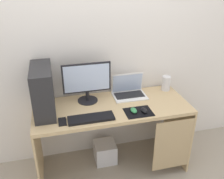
# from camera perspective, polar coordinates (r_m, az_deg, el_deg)

# --- Properties ---
(ground_plane) EXTENTS (8.00, 8.00, 0.00)m
(ground_plane) POSITION_cam_1_polar(r_m,az_deg,el_deg) (2.92, 0.00, -16.90)
(ground_plane) COLOR #9E9384
(wall_back) EXTENTS (4.00, 0.05, 2.60)m
(wall_back) POSITION_cam_1_polar(r_m,az_deg,el_deg) (2.57, -1.90, 10.52)
(wall_back) COLOR silver
(wall_back) RESTS_ON ground_plane
(desk) EXTENTS (1.54, 0.62, 0.77)m
(desk) POSITION_cam_1_polar(r_m,az_deg,el_deg) (2.54, 0.50, -6.79)
(desk) COLOR tan
(desk) RESTS_ON ground_plane
(pc_tower) EXTENTS (0.19, 0.48, 0.45)m
(pc_tower) POSITION_cam_1_polar(r_m,az_deg,el_deg) (2.35, -15.65, -0.20)
(pc_tower) COLOR #232326
(pc_tower) RESTS_ON desk
(monitor) EXTENTS (0.48, 0.20, 0.41)m
(monitor) POSITION_cam_1_polar(r_m,az_deg,el_deg) (2.46, -5.82, 1.76)
(monitor) COLOR black
(monitor) RESTS_ON desk
(laptop) EXTENTS (0.35, 0.23, 0.23)m
(laptop) POSITION_cam_1_polar(r_m,az_deg,el_deg) (2.64, 3.92, -0.42)
(laptop) COLOR white
(laptop) RESTS_ON desk
(speaker) EXTENTS (0.09, 0.09, 0.16)m
(speaker) POSITION_cam_1_polar(r_m,az_deg,el_deg) (2.81, 12.38, 1.42)
(speaker) COLOR silver
(speaker) RESTS_ON desk
(keyboard) EXTENTS (0.42, 0.14, 0.02)m
(keyboard) POSITION_cam_1_polar(r_m,az_deg,el_deg) (2.25, -4.85, -6.62)
(keyboard) COLOR black
(keyboard) RESTS_ON desk
(mousepad) EXTENTS (0.26, 0.20, 0.00)m
(mousepad) POSITION_cam_1_polar(r_m,az_deg,el_deg) (2.37, 6.14, -5.20)
(mousepad) COLOR black
(mousepad) RESTS_ON desk
(mouse_left) EXTENTS (0.06, 0.10, 0.03)m
(mouse_left) POSITION_cam_1_polar(r_m,az_deg,el_deg) (2.35, 5.05, -4.82)
(mouse_left) COLOR #338C4C
(mouse_left) RESTS_ON mousepad
(mouse_right) EXTENTS (0.06, 0.10, 0.03)m
(mouse_right) POSITION_cam_1_polar(r_m,az_deg,el_deg) (2.36, 7.43, -4.81)
(mouse_right) COLOR black
(mouse_right) RESTS_ON mousepad
(cell_phone) EXTENTS (0.07, 0.13, 0.01)m
(cell_phone) POSITION_cam_1_polar(r_m,az_deg,el_deg) (2.25, -11.39, -7.30)
(cell_phone) COLOR black
(cell_phone) RESTS_ON desk
(subwoofer) EXTENTS (0.23, 0.23, 0.23)m
(subwoofer) POSITION_cam_1_polar(r_m,az_deg,el_deg) (2.90, -1.61, -14.22)
(subwoofer) COLOR silver
(subwoofer) RESTS_ON ground_plane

